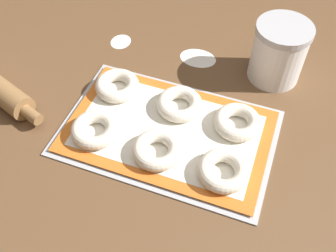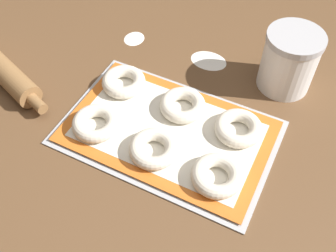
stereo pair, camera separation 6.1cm
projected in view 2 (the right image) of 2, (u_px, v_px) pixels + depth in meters
name	position (u px, v px, depth m)	size (l,w,h in m)	color
ground_plane	(176.00, 133.00, 0.90)	(2.80, 2.80, 0.00)	brown
baking_tray	(168.00, 132.00, 0.89)	(0.48, 0.31, 0.01)	#B2B5BA
baking_mat	(168.00, 131.00, 0.89)	(0.45, 0.28, 0.00)	orange
bagel_front_left	(96.00, 123.00, 0.88)	(0.11, 0.11, 0.03)	silver
bagel_front_center	(154.00, 149.00, 0.84)	(0.11, 0.11, 0.03)	silver
bagel_front_right	(217.00, 175.00, 0.79)	(0.11, 0.11, 0.03)	silver
bagel_back_left	(124.00, 82.00, 0.96)	(0.11, 0.11, 0.03)	silver
bagel_back_center	(183.00, 105.00, 0.91)	(0.11, 0.11, 0.03)	silver
bagel_back_right	(238.00, 128.00, 0.87)	(0.11, 0.11, 0.03)	silver
flour_canister	(289.00, 61.00, 0.94)	(0.13, 0.13, 0.15)	white
rolling_pin	(0.00, 68.00, 0.99)	(0.38, 0.15, 0.06)	olive
flour_patch_near	(209.00, 60.00, 1.05)	(0.10, 0.07, 0.00)	white
flour_patch_far	(134.00, 38.00, 1.11)	(0.06, 0.06, 0.00)	white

